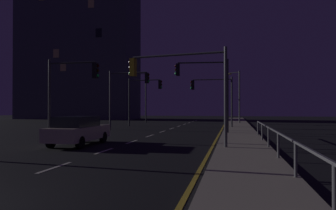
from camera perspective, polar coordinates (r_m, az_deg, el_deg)
ground_plane at (r=22.66m, az=-3.07°, el=-5.68°), size 112.00×112.00×0.00m
sidewalk_right at (r=21.88m, az=13.43°, el=-5.67°), size 2.63×77.00×0.14m
lane_markings_center at (r=26.05m, az=-1.04°, el=-5.00°), size 0.14×50.00×0.01m
lane_edge_line at (r=26.88m, az=9.84°, el=-4.86°), size 0.14×53.00×0.01m
car at (r=17.25m, az=-16.43°, el=-4.53°), size 1.88×4.43×1.57m
traffic_light_mid_left at (r=15.60m, az=1.90°, el=5.36°), size 5.26×0.96×4.85m
traffic_light_near_right at (r=28.35m, az=-7.74°, el=3.20°), size 4.01×0.58×5.51m
traffic_light_far_left at (r=30.93m, az=8.39°, el=2.52°), size 4.21×0.35×4.99m
traffic_light_far_right at (r=20.06m, az=-17.71°, el=3.92°), size 3.46×0.34×5.11m
traffic_light_near_left at (r=23.79m, az=6.90°, el=4.51°), size 4.13×0.65×5.65m
traffic_light_mid_right at (r=33.81m, az=-4.65°, el=2.41°), size 3.97×0.58×5.35m
street_lamp_across_street at (r=39.66m, az=12.86°, el=2.47°), size 1.57×0.98×6.56m
street_lamp_median at (r=42.36m, az=-4.76°, el=2.42°), size 2.40×0.96×6.92m
barrier_fence at (r=12.24m, az=19.93°, el=-5.86°), size 0.09×19.68×0.98m
building_distant at (r=61.05m, az=-16.40°, el=12.38°), size 21.84×8.15×31.36m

